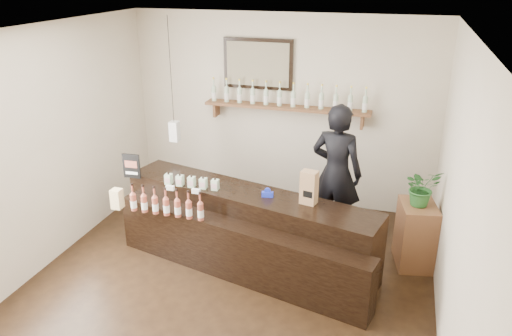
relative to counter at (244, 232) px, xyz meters
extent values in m
plane|color=black|center=(-0.04, -0.58, -0.42)|extent=(5.00, 5.00, 0.00)
plane|color=beige|center=(-0.04, 1.92, 0.98)|extent=(4.50, 0.00, 4.50)
plane|color=beige|center=(-0.04, -3.08, 0.98)|extent=(4.50, 0.00, 4.50)
plane|color=beige|center=(-2.29, -0.58, 0.98)|extent=(0.00, 5.00, 5.00)
plane|color=beige|center=(2.21, -0.58, 0.98)|extent=(0.00, 5.00, 5.00)
plane|color=white|center=(-0.04, -0.58, 2.38)|extent=(5.00, 5.00, 0.00)
cube|color=brown|center=(0.06, 1.79, 1.08)|extent=(2.40, 0.25, 0.04)
cube|color=brown|center=(-1.02, 1.82, 0.96)|extent=(0.04, 0.20, 0.20)
cube|color=brown|center=(1.14, 1.82, 0.96)|extent=(0.04, 0.20, 0.20)
cube|color=black|center=(-0.39, 1.89, 1.66)|extent=(1.02, 0.04, 0.72)
cube|color=#49422F|center=(-0.39, 1.86, 1.66)|extent=(0.92, 0.01, 0.62)
cube|color=white|center=(-1.34, 1.02, 0.83)|extent=(0.12, 0.12, 0.28)
cylinder|color=black|center=(-1.34, 1.02, 1.67)|extent=(0.01, 0.01, 1.41)
cylinder|color=beige|center=(-1.04, 1.79, 1.20)|extent=(0.07, 0.07, 0.20)
cone|color=beige|center=(-1.04, 1.79, 1.32)|extent=(0.07, 0.07, 0.05)
cylinder|color=beige|center=(-1.04, 1.79, 1.38)|extent=(0.02, 0.02, 0.07)
cylinder|color=yellow|center=(-1.04, 1.79, 1.43)|extent=(0.03, 0.03, 0.02)
cylinder|color=white|center=(-1.04, 1.79, 1.18)|extent=(0.07, 0.07, 0.09)
cylinder|color=beige|center=(-0.84, 1.79, 1.20)|extent=(0.07, 0.07, 0.20)
cone|color=beige|center=(-0.84, 1.79, 1.32)|extent=(0.07, 0.07, 0.05)
cylinder|color=beige|center=(-0.84, 1.79, 1.38)|extent=(0.02, 0.02, 0.07)
cylinder|color=yellow|center=(-0.84, 1.79, 1.43)|extent=(0.03, 0.03, 0.02)
cylinder|color=white|center=(-0.84, 1.79, 1.18)|extent=(0.07, 0.07, 0.09)
cylinder|color=beige|center=(-0.64, 1.79, 1.20)|extent=(0.07, 0.07, 0.20)
cone|color=beige|center=(-0.64, 1.79, 1.32)|extent=(0.07, 0.07, 0.05)
cylinder|color=beige|center=(-0.64, 1.79, 1.38)|extent=(0.02, 0.02, 0.07)
cylinder|color=yellow|center=(-0.64, 1.79, 1.43)|extent=(0.03, 0.03, 0.02)
cylinder|color=white|center=(-0.64, 1.79, 1.18)|extent=(0.07, 0.07, 0.09)
cylinder|color=beige|center=(-0.44, 1.79, 1.20)|extent=(0.07, 0.07, 0.20)
cone|color=beige|center=(-0.44, 1.79, 1.32)|extent=(0.07, 0.07, 0.05)
cylinder|color=beige|center=(-0.44, 1.79, 1.38)|extent=(0.02, 0.02, 0.07)
cylinder|color=yellow|center=(-0.44, 1.79, 1.43)|extent=(0.03, 0.03, 0.02)
cylinder|color=white|center=(-0.44, 1.79, 1.18)|extent=(0.07, 0.07, 0.09)
cylinder|color=beige|center=(-0.24, 1.79, 1.20)|extent=(0.07, 0.07, 0.20)
cone|color=beige|center=(-0.24, 1.79, 1.32)|extent=(0.07, 0.07, 0.05)
cylinder|color=beige|center=(-0.24, 1.79, 1.38)|extent=(0.02, 0.02, 0.07)
cylinder|color=yellow|center=(-0.24, 1.79, 1.43)|extent=(0.03, 0.03, 0.02)
cylinder|color=white|center=(-0.24, 1.79, 1.18)|extent=(0.07, 0.07, 0.09)
cylinder|color=beige|center=(-0.04, 1.79, 1.20)|extent=(0.07, 0.07, 0.20)
cone|color=beige|center=(-0.04, 1.79, 1.32)|extent=(0.07, 0.07, 0.05)
cylinder|color=beige|center=(-0.04, 1.79, 1.38)|extent=(0.02, 0.02, 0.07)
cylinder|color=yellow|center=(-0.04, 1.79, 1.43)|extent=(0.03, 0.03, 0.02)
cylinder|color=white|center=(-0.04, 1.79, 1.18)|extent=(0.07, 0.07, 0.09)
cylinder|color=beige|center=(0.16, 1.79, 1.20)|extent=(0.07, 0.07, 0.20)
cone|color=beige|center=(0.16, 1.79, 1.32)|extent=(0.07, 0.07, 0.05)
cylinder|color=beige|center=(0.16, 1.79, 1.38)|extent=(0.02, 0.02, 0.07)
cylinder|color=yellow|center=(0.16, 1.79, 1.43)|extent=(0.03, 0.03, 0.02)
cylinder|color=white|center=(0.16, 1.79, 1.18)|extent=(0.07, 0.07, 0.09)
cylinder|color=beige|center=(0.36, 1.79, 1.20)|extent=(0.07, 0.07, 0.20)
cone|color=beige|center=(0.36, 1.79, 1.32)|extent=(0.07, 0.07, 0.05)
cylinder|color=beige|center=(0.36, 1.79, 1.38)|extent=(0.02, 0.02, 0.07)
cylinder|color=yellow|center=(0.36, 1.79, 1.43)|extent=(0.03, 0.03, 0.02)
cylinder|color=white|center=(0.36, 1.79, 1.18)|extent=(0.07, 0.07, 0.09)
cylinder|color=beige|center=(0.56, 1.79, 1.20)|extent=(0.07, 0.07, 0.20)
cone|color=beige|center=(0.56, 1.79, 1.32)|extent=(0.07, 0.07, 0.05)
cylinder|color=beige|center=(0.56, 1.79, 1.38)|extent=(0.02, 0.02, 0.07)
cylinder|color=yellow|center=(0.56, 1.79, 1.43)|extent=(0.03, 0.03, 0.02)
cylinder|color=white|center=(0.56, 1.79, 1.18)|extent=(0.07, 0.07, 0.09)
cylinder|color=beige|center=(0.76, 1.79, 1.20)|extent=(0.07, 0.07, 0.20)
cone|color=beige|center=(0.76, 1.79, 1.32)|extent=(0.07, 0.07, 0.05)
cylinder|color=beige|center=(0.76, 1.79, 1.38)|extent=(0.02, 0.02, 0.07)
cylinder|color=yellow|center=(0.76, 1.79, 1.43)|extent=(0.03, 0.03, 0.02)
cylinder|color=white|center=(0.76, 1.79, 1.18)|extent=(0.07, 0.07, 0.09)
cylinder|color=beige|center=(0.96, 1.79, 1.20)|extent=(0.07, 0.07, 0.20)
cone|color=beige|center=(0.96, 1.79, 1.32)|extent=(0.07, 0.07, 0.05)
cylinder|color=beige|center=(0.96, 1.79, 1.38)|extent=(0.02, 0.02, 0.07)
cylinder|color=yellow|center=(0.96, 1.79, 1.43)|extent=(0.03, 0.03, 0.02)
cylinder|color=white|center=(0.96, 1.79, 1.18)|extent=(0.07, 0.07, 0.09)
cylinder|color=beige|center=(1.16, 1.79, 1.20)|extent=(0.07, 0.07, 0.20)
cone|color=beige|center=(1.16, 1.79, 1.32)|extent=(0.07, 0.07, 0.05)
cylinder|color=beige|center=(1.16, 1.79, 1.38)|extent=(0.02, 0.02, 0.07)
cylinder|color=yellow|center=(1.16, 1.79, 1.43)|extent=(0.03, 0.03, 0.02)
cylinder|color=white|center=(1.16, 1.79, 1.18)|extent=(0.07, 0.07, 0.09)
cube|color=black|center=(0.01, 0.12, 0.03)|extent=(3.27, 1.33, 0.90)
cube|color=black|center=(0.01, -0.31, -0.08)|extent=(3.20, 1.05, 0.68)
cube|color=white|center=(-0.89, -0.09, 0.50)|extent=(0.10, 0.04, 0.05)
cube|color=white|center=(-0.56, -0.09, 0.50)|extent=(0.10, 0.04, 0.05)
cube|color=beige|center=(-1.49, -0.31, 0.32)|extent=(0.12, 0.12, 0.12)
cube|color=beige|center=(-1.49, -0.31, 0.44)|extent=(0.12, 0.12, 0.12)
cube|color=beige|center=(-0.99, 0.07, 0.54)|extent=(0.08, 0.08, 0.13)
cube|color=#CFA1A7|center=(-0.99, 0.03, 0.54)|extent=(0.07, 0.00, 0.06)
cylinder|color=black|center=(-0.99, 0.07, 0.61)|extent=(0.02, 0.02, 0.03)
cube|color=beige|center=(-0.84, 0.07, 0.54)|extent=(0.08, 0.08, 0.13)
cube|color=#CFA1A7|center=(-0.84, 0.03, 0.54)|extent=(0.07, 0.00, 0.06)
cylinder|color=black|center=(-0.84, 0.07, 0.61)|extent=(0.02, 0.02, 0.03)
cube|color=beige|center=(-0.68, 0.07, 0.54)|extent=(0.08, 0.08, 0.13)
cube|color=#CFA1A7|center=(-0.68, 0.03, 0.54)|extent=(0.07, 0.00, 0.06)
cylinder|color=black|center=(-0.68, 0.07, 0.61)|extent=(0.02, 0.02, 0.03)
cube|color=beige|center=(-0.53, 0.07, 0.54)|extent=(0.08, 0.08, 0.13)
cube|color=#CFA1A7|center=(-0.53, 0.03, 0.54)|extent=(0.07, 0.00, 0.06)
cylinder|color=black|center=(-0.53, 0.07, 0.61)|extent=(0.02, 0.02, 0.03)
cube|color=beige|center=(-0.38, 0.07, 0.54)|extent=(0.08, 0.08, 0.13)
cube|color=#CFA1A7|center=(-0.38, 0.03, 0.54)|extent=(0.07, 0.00, 0.06)
cylinder|color=black|center=(-0.38, 0.07, 0.61)|extent=(0.02, 0.02, 0.03)
cylinder|color=#A54B38|center=(-1.27, -0.31, 0.36)|extent=(0.07, 0.07, 0.20)
cone|color=#A54B38|center=(-1.27, -0.31, 0.49)|extent=(0.07, 0.07, 0.05)
cylinder|color=#A54B38|center=(-1.27, -0.31, 0.55)|extent=(0.02, 0.02, 0.07)
cylinder|color=black|center=(-1.27, -0.31, 0.59)|extent=(0.03, 0.03, 0.02)
cylinder|color=white|center=(-1.27, -0.31, 0.34)|extent=(0.07, 0.07, 0.09)
cylinder|color=#A54B38|center=(-1.13, -0.31, 0.36)|extent=(0.07, 0.07, 0.20)
cone|color=#A54B38|center=(-1.13, -0.31, 0.49)|extent=(0.07, 0.07, 0.05)
cylinder|color=#A54B38|center=(-1.13, -0.31, 0.55)|extent=(0.02, 0.02, 0.07)
cylinder|color=black|center=(-1.13, -0.31, 0.59)|extent=(0.03, 0.03, 0.02)
cylinder|color=white|center=(-1.13, -0.31, 0.34)|extent=(0.07, 0.07, 0.09)
cylinder|color=#A54B38|center=(-0.99, -0.31, 0.36)|extent=(0.07, 0.07, 0.20)
cone|color=#A54B38|center=(-0.99, -0.31, 0.49)|extent=(0.07, 0.07, 0.05)
cylinder|color=#A54B38|center=(-0.99, -0.31, 0.55)|extent=(0.02, 0.02, 0.07)
cylinder|color=black|center=(-0.99, -0.31, 0.59)|extent=(0.03, 0.03, 0.02)
cylinder|color=white|center=(-0.99, -0.31, 0.34)|extent=(0.07, 0.07, 0.09)
cylinder|color=#A54B38|center=(-0.84, -0.31, 0.36)|extent=(0.07, 0.07, 0.20)
cone|color=#A54B38|center=(-0.84, -0.31, 0.49)|extent=(0.07, 0.07, 0.05)
cylinder|color=#A54B38|center=(-0.84, -0.31, 0.55)|extent=(0.02, 0.02, 0.07)
cylinder|color=black|center=(-0.84, -0.31, 0.59)|extent=(0.03, 0.03, 0.02)
cylinder|color=white|center=(-0.84, -0.31, 0.34)|extent=(0.07, 0.07, 0.09)
cylinder|color=#A54B38|center=(-0.70, -0.31, 0.36)|extent=(0.07, 0.07, 0.20)
cone|color=#A54B38|center=(-0.70, -0.31, 0.49)|extent=(0.07, 0.07, 0.05)
cylinder|color=#A54B38|center=(-0.70, -0.31, 0.55)|extent=(0.02, 0.02, 0.07)
cylinder|color=black|center=(-0.70, -0.31, 0.59)|extent=(0.03, 0.03, 0.02)
cylinder|color=white|center=(-0.70, -0.31, 0.34)|extent=(0.07, 0.07, 0.09)
cylinder|color=#A54B38|center=(-0.56, -0.31, 0.36)|extent=(0.07, 0.07, 0.20)
cone|color=#A54B38|center=(-0.56, -0.31, 0.49)|extent=(0.07, 0.07, 0.05)
cylinder|color=#A54B38|center=(-0.56, -0.31, 0.55)|extent=(0.02, 0.02, 0.07)
cylinder|color=black|center=(-0.56, -0.31, 0.59)|extent=(0.03, 0.03, 0.02)
cylinder|color=white|center=(-0.56, -0.31, 0.34)|extent=(0.07, 0.07, 0.09)
cylinder|color=#A54B38|center=(-0.42, -0.31, 0.36)|extent=(0.07, 0.07, 0.20)
cone|color=#A54B38|center=(-0.42, -0.31, 0.49)|extent=(0.07, 0.07, 0.05)
cylinder|color=#A54B38|center=(-0.42, -0.31, 0.55)|extent=(0.02, 0.02, 0.07)
cylinder|color=black|center=(-0.42, -0.31, 0.59)|extent=(0.03, 0.03, 0.02)
cylinder|color=white|center=(-0.42, -0.31, 0.34)|extent=(0.07, 0.07, 0.09)
cube|color=black|center=(-1.51, 0.11, 0.63)|extent=(0.23, 0.03, 0.32)
cube|color=#984737|center=(-1.51, 0.10, 0.66)|extent=(0.16, 0.01, 0.09)
cube|color=white|center=(-1.51, 0.10, 0.54)|extent=(0.16, 0.01, 0.04)
cube|color=#8B6243|center=(0.75, 0.03, 0.67)|extent=(0.20, 0.17, 0.39)
cube|color=black|center=(0.75, -0.04, 0.61)|extent=(0.11, 0.03, 0.08)
cube|color=#1B2DC2|center=(0.27, 0.06, 0.51)|extent=(0.14, 0.07, 0.06)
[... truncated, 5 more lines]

